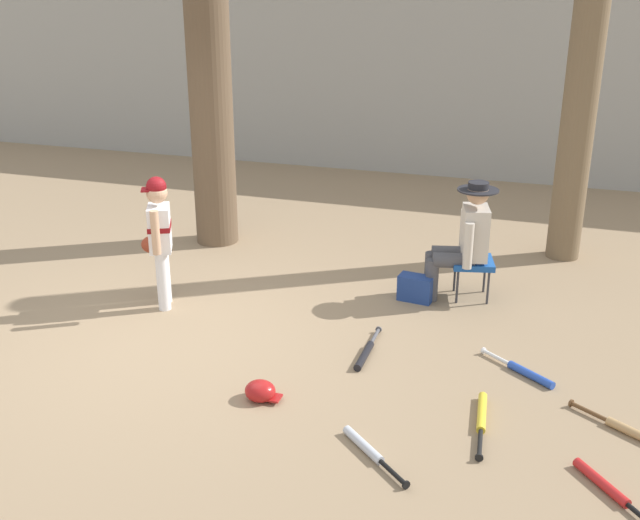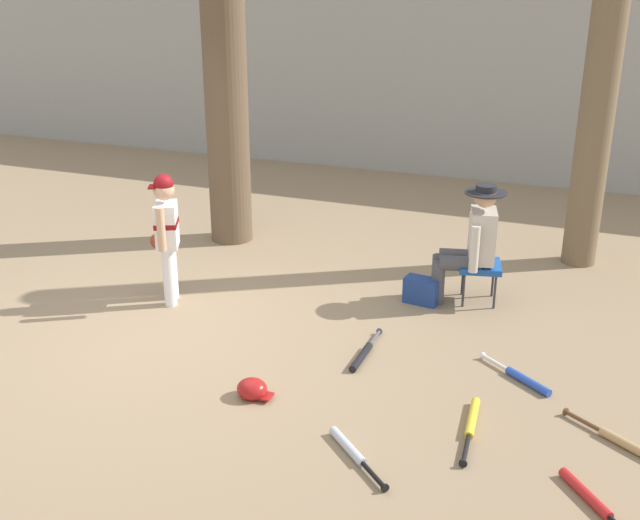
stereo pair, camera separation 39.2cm
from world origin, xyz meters
name	(u,v)px [view 1 (the left image)]	position (x,y,z in m)	size (l,w,h in m)	color
ground_plane	(157,341)	(0.00, 0.00, 0.00)	(60.00, 60.00, 0.00)	#937A5B
concrete_back_wall	(357,75)	(0.00, 6.68, 1.50)	(18.00, 0.36, 3.01)	#9E9E99
tree_near_player	(208,40)	(-0.62, 2.62, 2.36)	(0.76, 0.76, 5.48)	brown
tree_behind_spectator	(584,69)	(3.39, 3.35, 2.11)	(0.50, 0.50, 4.71)	brown
young_ballplayer	(159,233)	(-0.32, 0.73, 0.74)	(0.48, 0.54, 1.31)	white
folding_stool	(472,264)	(2.53, 1.84, 0.36)	(0.48, 0.48, 0.41)	#194C9E
seated_spectator	(464,237)	(2.44, 1.82, 0.64)	(0.68, 0.54, 1.20)	#47474C
handbag_beside_stool	(416,288)	(2.02, 1.60, 0.13)	(0.34, 0.18, 0.26)	navy
bat_red_barrel	(608,488)	(3.77, -0.99, 0.03)	(0.56, 0.64, 0.07)	red
bat_blue_youth	(525,372)	(3.17, 0.38, 0.03)	(0.63, 0.49, 0.07)	#2347AD
bat_black_composite	(366,353)	(1.85, 0.31, 0.03)	(0.07, 0.76, 0.07)	black
bat_yellow_trainer	(482,417)	(2.91, -0.40, 0.03)	(0.13, 0.83, 0.07)	yellow
bat_wood_tan	(629,431)	(3.93, -0.26, 0.03)	(0.68, 0.47, 0.07)	tan
bat_aluminum_silver	(368,449)	(2.22, -1.05, 0.03)	(0.58, 0.54, 0.07)	#B7BCC6
batting_helmet_red	(260,391)	(1.25, -0.62, 0.07)	(0.29, 0.22, 0.17)	#A81919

